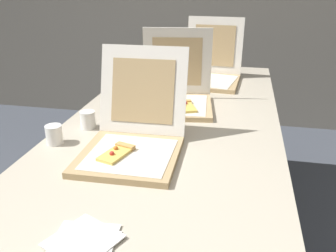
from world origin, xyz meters
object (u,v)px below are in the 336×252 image
pizza_box_back (210,73)px  cup_white_near_left (54,135)px  pizza_box_front (132,140)px  pizza_box_middle (176,96)px  napkin_pile (84,241)px  cup_white_near_center (88,120)px  table (171,134)px

pizza_box_back → cup_white_near_left: bearing=-113.3°
pizza_box_front → pizza_box_middle: 0.51m
napkin_pile → cup_white_near_center: bearing=112.2°
pizza_box_middle → cup_white_near_left: pizza_box_middle is taller
pizza_box_middle → napkin_pile: pizza_box_middle is taller
pizza_box_back → cup_white_near_center: (-0.42, -0.78, -0.02)m
table → cup_white_near_center: bearing=-161.4°
table → pizza_box_back: size_ratio=5.66×
pizza_box_front → pizza_box_middle: bearing=81.6°
pizza_box_middle → table: bearing=-93.0°
pizza_box_front → cup_white_near_left: size_ratio=6.11×
table → pizza_box_back: 0.69m
table → pizza_box_front: 0.31m
pizza_box_front → pizza_box_back: 0.98m
table → cup_white_near_center: size_ratio=30.17×
pizza_box_front → table: bearing=72.7°
cup_white_near_center → napkin_pile: 0.70m
table → cup_white_near_left: (-0.39, -0.27, 0.08)m
pizza_box_back → cup_white_near_left: pizza_box_back is taller
table → pizza_box_back: pizza_box_back is taller
table → cup_white_near_center: cup_white_near_center is taller
pizza_box_front → cup_white_near_left: pizza_box_front is taller
table → pizza_box_front: pizza_box_front is taller
pizza_box_back → cup_white_near_center: 0.89m
pizza_box_front → pizza_box_middle: (0.06, 0.51, 0.00)m
table → pizza_box_front: (-0.08, -0.29, 0.10)m
pizza_box_front → pizza_box_back: (0.17, 0.96, 0.00)m
table → pizza_box_middle: 0.24m
pizza_box_front → napkin_pile: bearing=-88.7°
pizza_box_middle → cup_white_near_left: bearing=-134.7°
cup_white_near_left → pizza_box_back: bearing=63.1°
table → pizza_box_middle: size_ratio=5.76×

